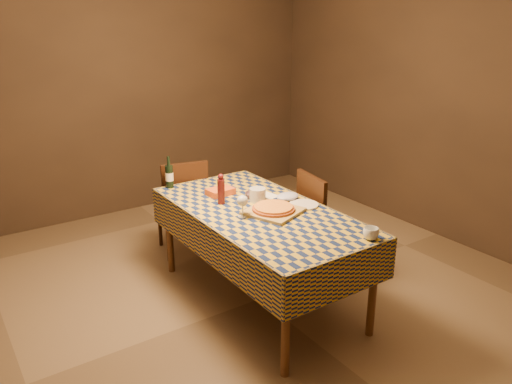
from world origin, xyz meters
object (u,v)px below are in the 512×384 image
bowl (254,195)px  wine_bottle (169,176)px  white_plate (304,205)px  chair_far (183,202)px  cutting_board (273,211)px  dining_table (260,219)px  pizza (273,208)px  chair_right (322,220)px

bowl → wine_bottle: size_ratio=0.53×
white_plate → chair_far: (-0.45, 1.19, -0.25)m
cutting_board → dining_table: bearing=117.0°
pizza → chair_right: (0.62, 0.14, -0.29)m
chair_right → white_plate: bearing=-155.8°
white_plate → bowl: bearing=122.2°
bowl → chair_right: (0.55, -0.21, -0.27)m
wine_bottle → white_plate: size_ratio=1.20×
pizza → bowl: size_ratio=2.30×
dining_table → chair_right: chair_right is taller
cutting_board → pizza: bearing=63.4°
cutting_board → wine_bottle: 1.05m
chair_far → pizza: bearing=-81.9°
dining_table → pizza: 0.16m
dining_table → pizza: pizza is taller
bowl → dining_table: bearing=-114.9°
chair_right → cutting_board: bearing=-167.2°
chair_far → dining_table: bearing=-83.8°
bowl → wine_bottle: bearing=125.6°
cutting_board → chair_right: bearing=12.8°
cutting_board → bowl: (0.06, 0.35, 0.01)m
white_plate → chair_far: 1.30m
cutting_board → chair_far: chair_far is taller
cutting_board → bowl: bearing=80.1°
dining_table → pizza: bearing=-63.0°
bowl → chair_far: chair_far is taller
chair_far → chair_right: size_ratio=1.00×
cutting_board → chair_right: size_ratio=0.39×
bowl → pizza: bearing=-99.9°
dining_table → chair_far: chair_far is taller
wine_bottle → white_plate: wine_bottle is taller
wine_bottle → pizza: bearing=-68.3°
pizza → chair_right: chair_right is taller
white_plate → chair_right: chair_right is taller
pizza → chair_far: (-0.17, 1.18, -0.29)m
chair_far → wine_bottle: bearing=-135.5°
wine_bottle → chair_far: (0.22, 0.21, -0.35)m
pizza → chair_right: size_ratio=0.36×
dining_table → cutting_board: bearing=-63.0°
white_plate → chair_right: 0.44m
wine_bottle → chair_right: 1.35m
chair_far → chair_right: same height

